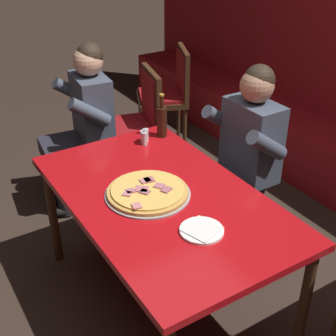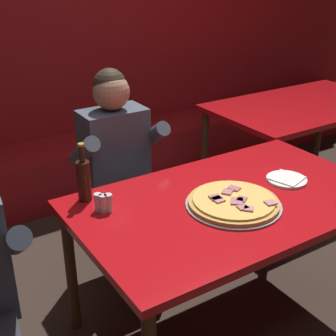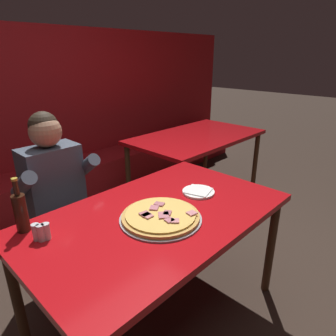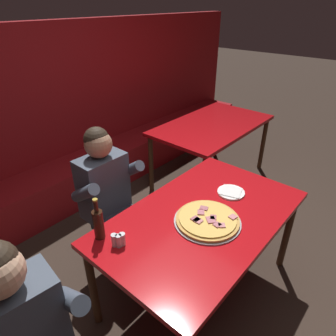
# 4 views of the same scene
# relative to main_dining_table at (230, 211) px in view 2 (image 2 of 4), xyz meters

# --- Properties ---
(ground_plane) EXTENTS (24.00, 24.00, 0.00)m
(ground_plane) POSITION_rel_main_dining_table_xyz_m (0.00, 0.00, -0.69)
(ground_plane) COLOR #33261E
(booth_wall_panel) EXTENTS (6.80, 0.16, 1.90)m
(booth_wall_panel) POSITION_rel_main_dining_table_xyz_m (0.00, 2.18, 0.26)
(booth_wall_panel) COLOR maroon
(booth_wall_panel) RESTS_ON ground_plane
(booth_bench) EXTENTS (6.46, 0.48, 0.46)m
(booth_bench) POSITION_rel_main_dining_table_xyz_m (0.00, 1.86, -0.46)
(booth_bench) COLOR maroon
(booth_bench) RESTS_ON ground_plane
(main_dining_table) EXTENTS (1.52, 0.92, 0.77)m
(main_dining_table) POSITION_rel_main_dining_table_xyz_m (0.00, 0.00, 0.00)
(main_dining_table) COLOR #422816
(main_dining_table) RESTS_ON ground_plane
(pizza) EXTENTS (0.45, 0.45, 0.05)m
(pizza) POSITION_rel_main_dining_table_xyz_m (-0.04, -0.06, 0.09)
(pizza) COLOR #9E9EA3
(pizza) RESTS_ON main_dining_table
(plate_white_paper) EXTENTS (0.21, 0.21, 0.02)m
(plate_white_paper) POSITION_rel_main_dining_table_xyz_m (0.37, -0.01, 0.08)
(plate_white_paper) COLOR white
(plate_white_paper) RESTS_ON main_dining_table
(beer_bottle) EXTENTS (0.07, 0.07, 0.29)m
(beer_bottle) POSITION_rel_main_dining_table_xyz_m (-0.60, 0.37, 0.18)
(beer_bottle) COLOR black
(beer_bottle) RESTS_ON main_dining_table
(shaker_parmesan) EXTENTS (0.04, 0.04, 0.09)m
(shaker_parmesan) POSITION_rel_main_dining_table_xyz_m (-0.58, 0.21, 0.11)
(shaker_parmesan) COLOR silver
(shaker_parmesan) RESTS_ON main_dining_table
(shaker_black_pepper) EXTENTS (0.04, 0.04, 0.09)m
(shaker_black_pepper) POSITION_rel_main_dining_table_xyz_m (-0.59, 0.24, 0.11)
(shaker_black_pepper) COLOR silver
(shaker_black_pepper) RESTS_ON main_dining_table
(shaker_red_pepper_flakes) EXTENTS (0.04, 0.04, 0.09)m
(shaker_red_pepper_flakes) POSITION_rel_main_dining_table_xyz_m (-0.56, 0.21, 0.11)
(shaker_red_pepper_flakes) COLOR silver
(shaker_red_pepper_flakes) RESTS_ON main_dining_table
(diner_seated_blue_shirt) EXTENTS (0.53, 0.53, 1.27)m
(diner_seated_blue_shirt) POSITION_rel_main_dining_table_xyz_m (-0.23, 0.72, 0.01)
(diner_seated_blue_shirt) COLOR black
(diner_seated_blue_shirt) RESTS_ON ground_plane
(background_dining_table) EXTENTS (1.52, 0.88, 0.77)m
(background_dining_table) POSITION_rel_main_dining_table_xyz_m (1.52, 0.92, -0.00)
(background_dining_table) COLOR #422816
(background_dining_table) RESTS_ON ground_plane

